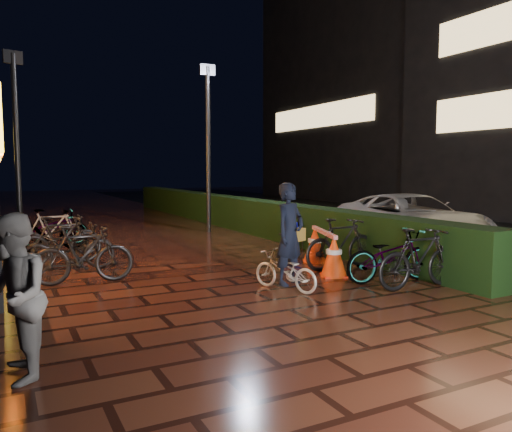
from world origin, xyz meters
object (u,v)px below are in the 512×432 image
bystander_person (13,298)px  cart_assembly (292,230)px  van (411,219)px  traffic_barrier (324,249)px  cyclist (288,251)px

bystander_person → cart_assembly: bystander_person is taller
van → traffic_barrier: 4.08m
bystander_person → traffic_barrier: bearing=118.8°
bystander_person → van: 10.26m
bystander_person → van: (9.23, 4.49, -0.13)m
cart_assembly → bystander_person: bearing=-139.5°
cyclist → cart_assembly: bearing=57.7°
cyclist → traffic_barrier: size_ratio=0.93×
bystander_person → traffic_barrier: size_ratio=0.84×
van → cart_assembly: (-3.11, 0.73, -0.17)m
bystander_person → traffic_barrier: bystander_person is taller
bystander_person → van: size_ratio=0.34×
traffic_barrier → cyclist: bearing=-142.1°
van → cyclist: cyclist is taller
van → traffic_barrier: van is taller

